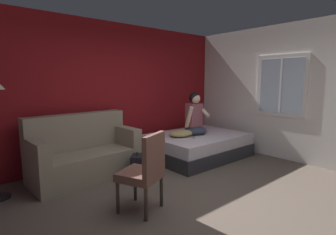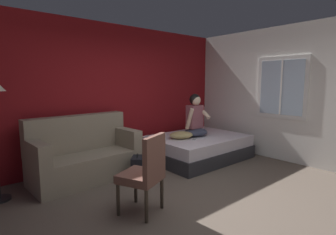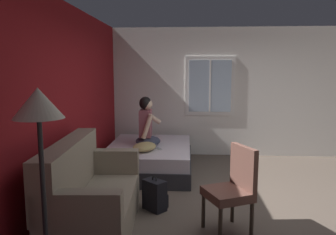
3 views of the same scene
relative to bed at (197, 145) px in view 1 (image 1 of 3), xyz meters
name	(u,v)px [view 1 (image 1 of 3)]	position (x,y,z in m)	size (l,w,h in m)	color
ground_plane	(205,203)	(-1.47, -1.54, -0.24)	(40.00, 40.00, 0.00)	brown
wall_back_accent	(109,93)	(-1.47, 0.99, 1.11)	(10.38, 0.16, 2.70)	maroon
wall_side_with_window	(303,93)	(1.30, -1.54, 1.12)	(0.19, 6.30, 2.70)	silver
bed	(197,145)	(0.00, 0.00, 0.00)	(1.98, 1.50, 0.48)	#2D2D33
couch	(84,154)	(-2.28, 0.41, 0.16)	(1.75, 0.92, 1.04)	gray
side_chair	(145,169)	(-2.18, -1.20, 0.30)	(0.61, 0.61, 0.98)	#382D23
person_seated	(195,117)	(-0.03, 0.04, 0.60)	(0.52, 0.45, 0.88)	#383D51
backpack	(138,168)	(-1.66, -0.27, -0.04)	(0.35, 0.35, 0.46)	black
throw_pillow	(181,133)	(-0.44, 0.03, 0.31)	(0.48, 0.36, 0.14)	tan
cell_phone	(194,137)	(-0.30, -0.19, 0.25)	(0.07, 0.14, 0.01)	#B7B7BC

